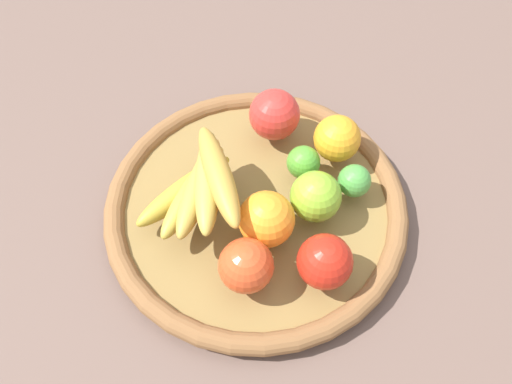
# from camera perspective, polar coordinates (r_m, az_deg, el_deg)

# --- Properties ---
(ground_plane) EXTENTS (2.40, 2.40, 0.00)m
(ground_plane) POSITION_cam_1_polar(r_m,az_deg,el_deg) (0.78, 0.00, -2.34)
(ground_plane) COLOR brown
(ground_plane) RESTS_ON ground
(basket) EXTENTS (0.43, 0.43, 0.04)m
(basket) POSITION_cam_1_polar(r_m,az_deg,el_deg) (0.77, 0.00, -1.63)
(basket) COLOR olive
(basket) RESTS_ON ground_plane
(lime_0) EXTENTS (0.06, 0.06, 0.05)m
(lime_0) POSITION_cam_1_polar(r_m,az_deg,el_deg) (0.75, 10.41, 1.18)
(lime_0) COLOR #49963D
(lime_0) RESTS_ON basket
(apple_3) EXTENTS (0.09, 0.09, 0.07)m
(apple_3) POSITION_cam_1_polar(r_m,az_deg,el_deg) (0.72, 6.36, -0.47)
(apple_3) COLOR #80B72C
(apple_3) RESTS_ON basket
(apple_2) EXTENTS (0.09, 0.09, 0.07)m
(apple_2) POSITION_cam_1_polar(r_m,az_deg,el_deg) (0.66, -1.06, -7.84)
(apple_2) COLOR #D24520
(apple_2) RESTS_ON basket
(banana_bunch) EXTENTS (0.17, 0.16, 0.09)m
(banana_bunch) POSITION_cam_1_polar(r_m,az_deg,el_deg) (0.71, -5.94, 0.82)
(banana_bunch) COLOR #B3962E
(banana_bunch) RESTS_ON basket
(lime_1) EXTENTS (0.06, 0.06, 0.05)m
(lime_1) POSITION_cam_1_polar(r_m,az_deg,el_deg) (0.76, 5.06, 3.16)
(lime_1) COLOR #4B962C
(lime_1) RESTS_ON basket
(apple_1) EXTENTS (0.08, 0.08, 0.07)m
(apple_1) POSITION_cam_1_polar(r_m,az_deg,el_deg) (0.67, 7.32, -7.35)
(apple_1) COLOR red
(apple_1) RESTS_ON basket
(orange_0) EXTENTS (0.10, 0.10, 0.07)m
(orange_0) POSITION_cam_1_polar(r_m,az_deg,el_deg) (0.69, 1.31, -2.87)
(orange_0) COLOR orange
(orange_0) RESTS_ON basket
(apple_0) EXTENTS (0.09, 0.09, 0.08)m
(apple_0) POSITION_cam_1_polar(r_m,az_deg,el_deg) (0.80, 1.97, 8.22)
(apple_0) COLOR red
(apple_0) RESTS_ON basket
(orange_1) EXTENTS (0.07, 0.07, 0.07)m
(orange_1) POSITION_cam_1_polar(r_m,az_deg,el_deg) (0.78, 8.61, 5.65)
(orange_1) COLOR orange
(orange_1) RESTS_ON basket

